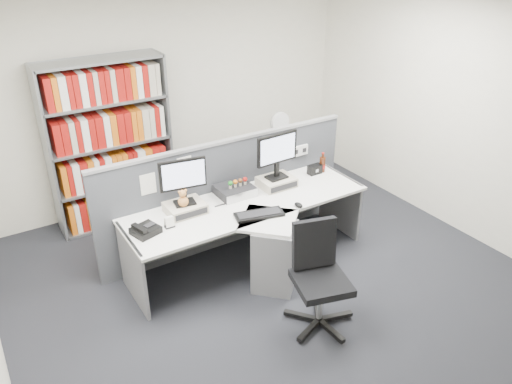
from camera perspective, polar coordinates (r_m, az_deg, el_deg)
ground at (r=5.07m, az=3.98°, el=-12.19°), size 5.50×5.50×0.00m
room_shell at (r=4.16m, az=4.78°, el=7.12°), size 5.04×5.54×2.72m
partition at (r=5.60m, az=-3.21°, el=-0.04°), size 3.00×0.08×1.27m
desk at (r=5.20m, az=0.32°, el=-4.77°), size 2.60×1.20×0.72m
monitor_riser_left at (r=5.08m, az=-8.00°, el=-1.79°), size 0.38×0.31×0.10m
monitor_riser_right at (r=5.55m, az=2.34°, el=1.15°), size 0.38×0.31×0.10m
monitor_left at (r=4.93m, az=-8.26°, el=1.60°), size 0.46×0.18×0.47m
monitor_right at (r=5.40m, az=2.40°, el=4.52°), size 0.50×0.17×0.51m
desktop_pc at (r=5.37m, az=-2.42°, el=0.17°), size 0.37×0.33×0.10m
figurines at (r=5.32m, az=-2.07°, el=1.14°), size 0.23×0.05×0.09m
keyboard at (r=4.99m, az=0.36°, el=-2.54°), size 0.52×0.30×0.03m
mouse at (r=5.16m, az=4.83°, el=-1.47°), size 0.07×0.11×0.04m
desk_phone at (r=4.81m, az=-12.43°, el=-4.23°), size 0.28×0.27×0.10m
desk_calendar at (r=4.86m, az=-9.78°, el=-3.44°), size 0.09×0.07×0.11m
plush_toy at (r=4.97m, az=-8.24°, el=-0.82°), size 0.10×0.10×0.18m
speaker at (r=5.87m, az=6.65°, el=2.56°), size 0.16×0.09×0.11m
cola_bottle at (r=5.92m, az=7.51°, el=3.10°), size 0.07×0.07×0.24m
shelving_unit at (r=6.17m, az=-16.17°, el=4.96°), size 1.41×0.40×2.00m
filing_cabinet at (r=6.86m, az=2.56°, el=2.66°), size 0.45×0.61×0.70m
desk_fan at (r=6.62m, az=2.68°, el=7.63°), size 0.27×0.16×0.45m
office_chair at (r=4.58m, az=7.07°, el=-9.11°), size 0.65×0.64×0.97m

